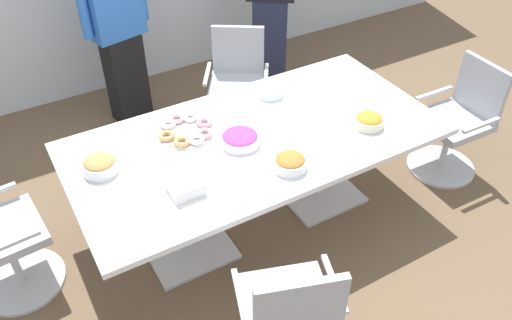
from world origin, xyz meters
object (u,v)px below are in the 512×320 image
Objects in this scene: conference_table at (256,151)px; office_chair_3 at (238,89)px; snack_bowl_chips_orange at (369,121)px; napkin_pile at (185,186)px; person_standing_0 at (118,27)px; office_chair_2 at (457,125)px; snack_bowl_pretzels at (290,162)px; donut_platter at (186,130)px; snack_bowl_cookies at (100,165)px; snack_bowl_candy_mix at (240,138)px; plate_stack at (270,92)px; office_chair_1 at (289,320)px.

conference_table is 2.64× the size of office_chair_3.
napkin_pile is at bearing 178.95° from snack_bowl_chips_orange.
person_standing_0 is (-0.75, 0.68, 0.47)m from office_chair_3.
snack_bowl_pretzels is (-1.64, -0.12, 0.39)m from office_chair_2.
snack_bowl_pretzels is at bearing 96.22° from office_chair_2.
napkin_pile is at bearing -114.68° from donut_platter.
snack_bowl_pretzels is at bearing -59.11° from donut_platter.
snack_bowl_cookies is (-0.98, 0.53, 0.01)m from snack_bowl_pretzels.
snack_bowl_pretzels is 0.75m from donut_platter.
snack_bowl_candy_mix is at bearing 82.72° from person_standing_0.
donut_platter is at bearing 131.18° from snack_bowl_candy_mix.
conference_table is at bearing -131.93° from plate_stack.
conference_table is at bearing -34.87° from donut_platter.
snack_bowl_chips_orange is at bearing -26.82° from donut_platter.
donut_platter is at bearing 65.32° from napkin_pile.
office_chair_1 is at bearing 113.24° from office_chair_2.
snack_bowl_pretzels is 1.05× the size of plate_stack.
snack_bowl_chips_orange is 0.69m from snack_bowl_pretzels.
snack_bowl_cookies is at bearing 151.44° from snack_bowl_pretzels.
snack_bowl_candy_mix is at bearing -139.67° from plate_stack.
office_chair_2 is at bearing -8.90° from snack_bowl_cookies.
snack_bowl_chips_orange is (1.12, 0.79, 0.39)m from office_chair_1.
snack_bowl_pretzels is at bearing -28.56° from snack_bowl_cookies.
office_chair_2 reaches higher than donut_platter.
snack_bowl_candy_mix is at bearing 95.18° from office_chair_3.
person_standing_0 is 2.26m from snack_bowl_chips_orange.
office_chair_1 reaches higher than donut_platter.
conference_table is 0.21m from snack_bowl_candy_mix.
snack_bowl_cookies is at bearing 132.84° from office_chair_1.
office_chair_2 is 3.59× the size of snack_bowl_candy_mix.
plate_stack is at bearing 9.61° from snack_bowl_cookies.
person_standing_0 is 8.83× the size of snack_bowl_chips_orange.
plate_stack is at bearing 48.07° from conference_table.
snack_bowl_pretzels is at bearing -113.18° from plate_stack.
person_standing_0 is at bearing 46.52° from office_chair_2.
snack_bowl_pretzels reaches higher than snack_bowl_candy_mix.
office_chair_3 is at bearing 73.70° from snack_bowl_pretzels.
office_chair_1 is 1.00× the size of office_chair_2.
donut_platter is at bearing 77.45° from office_chair_3.
office_chair_2 is at bearing -14.38° from donut_platter.
napkin_pile is (-0.24, -0.52, 0.02)m from donut_platter.
person_standing_0 reaches higher than donut_platter.
snack_bowl_candy_mix reaches higher than donut_platter.
conference_table is 11.54× the size of snack_bowl_cookies.
plate_stack is (0.32, 0.75, -0.02)m from snack_bowl_pretzels.
napkin_pile is (-0.62, 0.13, -0.01)m from snack_bowl_pretzels.
donut_platter is at bearing 145.13° from conference_table.
conference_table is 1.00m from snack_bowl_cookies.
snack_bowl_chips_orange is at bearing -61.01° from plate_stack.
office_chair_2 is 0.54× the size of person_standing_0.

